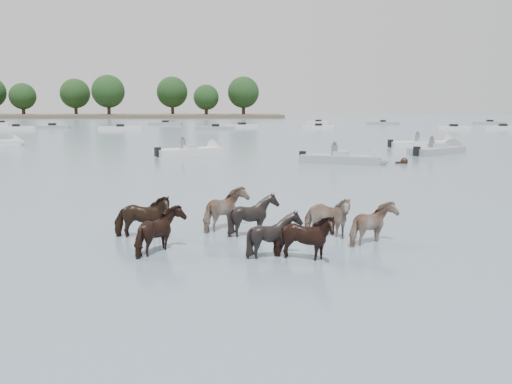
{
  "coord_description": "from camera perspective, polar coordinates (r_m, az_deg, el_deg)",
  "views": [
    {
      "loc": [
        -2.55,
        -11.3,
        3.29
      ],
      "look_at": [
        -2.12,
        2.22,
        1.1
      ],
      "focal_mm": 37.21,
      "sensor_mm": 36.0,
      "label": 1
    }
  ],
  "objects": [
    {
      "name": "ground",
      "position": [
        12.04,
        10.55,
        -6.82
      ],
      "size": [
        400.0,
        400.0,
        0.0
      ],
      "primitive_type": "plane",
      "color": "slate",
      "rests_on": "ground"
    },
    {
      "name": "shoreline",
      "position": [
        174.86,
        -24.71,
        7.44
      ],
      "size": [
        160.0,
        30.0,
        1.0
      ],
      "primitive_type": "cube",
      "color": "#4C4233",
      "rests_on": "ground"
    },
    {
      "name": "pony_herd",
      "position": [
        12.94,
        -0.29,
        -3.45
      ],
      "size": [
        7.14,
        4.19,
        1.27
      ],
      "color": "black",
      "rests_on": "ground"
    },
    {
      "name": "swimming_pony",
      "position": [
        32.12,
        15.56,
        3.15
      ],
      "size": [
        0.72,
        0.44,
        0.44
      ],
      "color": "black",
      "rests_on": "ground"
    },
    {
      "name": "motorboat_a",
      "position": [
        36.85,
        -6.21,
        4.36
      ],
      "size": [
        5.1,
        4.16,
        1.92
      ],
      "rotation": [
        0.0,
        0.0,
        0.59
      ],
      "color": "silver",
      "rests_on": "ground"
    },
    {
      "name": "motorboat_b",
      "position": [
        31.34,
        10.47,
        3.42
      ],
      "size": [
        5.32,
        3.35,
        1.92
      ],
      "rotation": [
        0.0,
        0.0,
        -0.37
      ],
      "color": "gray",
      "rests_on": "ground"
    },
    {
      "name": "motorboat_c",
      "position": [
        45.97,
        18.28,
        4.9
      ],
      "size": [
        6.23,
        2.52,
        1.92
      ],
      "rotation": [
        0.0,
        0.0,
        0.16
      ],
      "color": "silver",
      "rests_on": "ground"
    },
    {
      "name": "motorboat_d",
      "position": [
        39.8,
        19.47,
        4.25
      ],
      "size": [
        5.2,
        4.51,
        1.92
      ],
      "rotation": [
        0.0,
        0.0,
        0.65
      ],
      "color": "gray",
      "rests_on": "ground"
    },
    {
      "name": "distant_flotilla",
      "position": [
        85.17,
        0.33,
        7.14
      ],
      "size": [
        104.87,
        28.25,
        0.93
      ],
      "color": "gray",
      "rests_on": "ground"
    },
    {
      "name": "treeline",
      "position": [
        172.45,
        -22.62,
        9.69
      ],
      "size": [
        146.1,
        22.79,
        12.3
      ],
      "color": "#382619",
      "rests_on": "ground"
    }
  ]
}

